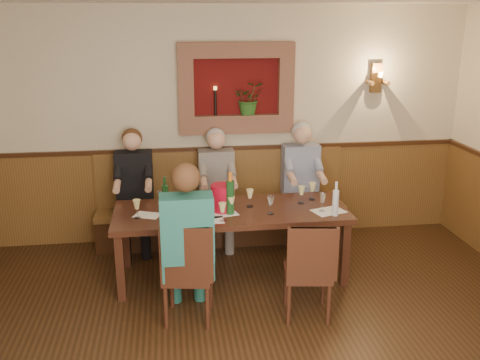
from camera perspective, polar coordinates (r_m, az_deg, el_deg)
The scene contains 32 objects.
room_shell at distance 3.44m, azimuth 2.63°, elevation 4.12°, with size 6.04×6.04×2.82m.
wainscoting at distance 3.94m, azimuth 2.37°, elevation -14.68°, with size 6.02×6.02×1.15m.
wall_niche at distance 6.35m, azimuth -0.01°, elevation 9.34°, with size 1.36×0.30×1.06m.
wall_sconce at distance 6.75m, azimuth 14.34°, elevation 10.44°, with size 0.25×0.20×0.35m.
dining_table at distance 5.55m, azimuth -0.96°, elevation -3.90°, with size 2.40×0.90×0.75m.
bench at distance 6.55m, azimuth -1.93°, elevation -3.82°, with size 3.00×0.45×1.11m.
chair_near_left at distance 4.95m, azimuth -5.52°, elevation -11.69°, with size 0.49×0.49×0.97m.
chair_near_right at distance 5.03m, azimuth 7.17°, elevation -11.41°, with size 0.47×0.47×0.94m.
person_bench_left at distance 6.34m, azimuth -11.12°, elevation -2.26°, with size 0.43×0.52×1.44m.
person_bench_mid at distance 6.35m, azimuth -2.44°, elevation -1.99°, with size 0.42×0.51×1.42m.
person_bench_right at distance 6.51m, azimuth 6.56°, elevation -1.42°, with size 0.44×0.54×1.46m.
person_chair_front at distance 4.82m, azimuth -5.61°, elevation -7.97°, with size 0.45×0.56×1.50m.
spittoon_bucket at distance 5.45m, azimuth -1.86°, elevation -1.90°, with size 0.24×0.24×0.28m, color #B60B24.
wine_bottle_green_a at distance 5.34m, azimuth -1.05°, elevation -1.79°, with size 0.09×0.09×0.44m.
wine_bottle_green_b at distance 5.47m, azimuth -7.98°, elevation -1.88°, with size 0.09×0.09×0.37m.
water_bottle at distance 5.40m, azimuth 10.15°, elevation -2.33°, with size 0.08×0.08×0.35m.
tasting_sheet_a at distance 5.44m, azimuth -9.85°, elevation -3.71°, with size 0.26×0.18×0.00m, color white.
tasting_sheet_b at distance 5.41m, azimuth -1.72°, elevation -3.60°, with size 0.26×0.19×0.00m, color white.
tasting_sheet_c at distance 5.55m, azimuth 9.43°, elevation -3.29°, with size 0.32×0.23×0.00m, color white.
tasting_sheet_d at distance 5.24m, azimuth -3.29°, elevation -4.32°, with size 0.28×0.20×0.00m, color white.
wine_glass_0 at distance 5.35m, azimuth -10.93°, elevation -3.05°, with size 0.08×0.08×0.19m, color #EDE58E, non-canonical shape.
wine_glass_1 at distance 5.57m, azimuth -8.39°, elevation -2.12°, with size 0.08×0.08×0.19m, color white, non-canonical shape.
wine_glass_2 at distance 5.21m, azimuth -6.20°, elevation -3.40°, with size 0.08×0.08×0.19m, color #EDE58E, non-canonical shape.
wine_glass_3 at distance 5.55m, azimuth -3.62°, elevation -2.05°, with size 0.08×0.08×0.19m, color white, non-canonical shape.
wine_glass_4 at distance 5.35m, azimuth -0.94°, elevation -2.74°, with size 0.08×0.08×0.19m, color #EDE58E, non-canonical shape.
wine_glass_5 at distance 5.57m, azimuth 1.06°, elevation -1.94°, with size 0.08×0.08×0.19m, color #EDE58E, non-canonical shape.
wine_glass_6 at distance 5.38m, azimuth 3.28°, elevation -2.68°, with size 0.08×0.08×0.19m, color white, non-canonical shape.
wine_glass_7 at distance 5.71m, azimuth 6.57°, elevation -1.57°, with size 0.08×0.08×0.19m, color #EDE58E, non-canonical shape.
wine_glass_8 at distance 5.50m, azimuth 8.77°, elevation -2.39°, with size 0.08×0.08×0.19m, color white, non-canonical shape.
wine_glass_9 at distance 5.18m, azimuth -1.88°, elevation -3.45°, with size 0.08×0.08×0.19m, color #EDE58E, non-canonical shape.
wine_glass_10 at distance 5.57m, azimuth -1.45°, elevation -1.96°, with size 0.08×0.08×0.19m, color white, non-canonical shape.
wine_glass_11 at distance 5.84m, azimuth 7.72°, elevation -1.20°, with size 0.08×0.08×0.19m, color #EDE58E, non-canonical shape.
Camera 1 is at (-0.61, -3.30, 2.65)m, focal length 40.00 mm.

